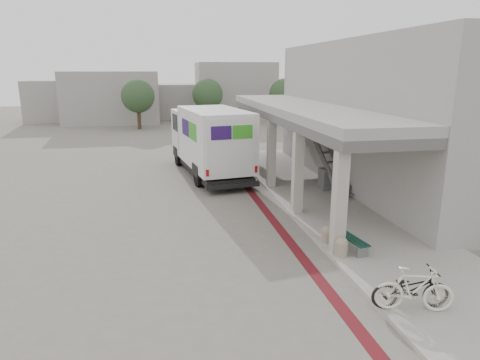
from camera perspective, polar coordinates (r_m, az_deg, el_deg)
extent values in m
plane|color=#655F57|center=(16.38, 1.02, -5.62)|extent=(120.00, 120.00, 0.00)
cube|color=#561117|center=(18.43, 2.80, -3.30)|extent=(0.35, 40.00, 0.01)
cube|color=gray|center=(17.58, 13.93, -4.43)|extent=(4.40, 28.00, 0.12)
cube|color=gray|center=(22.31, 17.58, 8.33)|extent=(4.30, 17.00, 7.00)
cube|color=#524F4D|center=(20.81, 8.33, 8.44)|extent=(3.40, 16.90, 0.35)
cube|color=gray|center=(20.77, 8.37, 9.40)|extent=(3.40, 16.90, 0.35)
cube|color=gray|center=(49.38, -16.69, 10.50)|extent=(10.00, 6.00, 5.50)
cube|color=gray|center=(53.23, -8.59, 10.37)|extent=(8.00, 6.00, 4.00)
cube|color=gray|center=(51.93, -0.64, 11.81)|extent=(9.00, 6.00, 6.50)
cube|color=gray|center=(53.28, -22.86, 9.69)|extent=(7.00, 5.00, 4.50)
cylinder|color=#38281C|center=(43.32, -13.31, 8.19)|extent=(0.36, 0.36, 2.40)
sphere|color=#2B4327|center=(43.17, -13.47, 10.83)|extent=(3.20, 3.20, 3.20)
cylinder|color=#38281C|center=(45.57, -4.29, 8.82)|extent=(0.36, 0.36, 2.40)
sphere|color=#2B4327|center=(45.42, -4.34, 11.33)|extent=(3.20, 3.20, 3.20)
cylinder|color=#38281C|center=(46.20, 5.88, 8.86)|extent=(0.36, 0.36, 2.40)
sphere|color=#2B4327|center=(46.05, 5.94, 11.34)|extent=(3.20, 3.20, 3.20)
cube|color=black|center=(23.69, -4.02, 1.81)|extent=(3.48, 8.16, 0.34)
cube|color=silver|center=(22.41, -3.42, 5.64)|extent=(3.52, 6.20, 2.93)
cube|color=silver|center=(26.16, -5.74, 6.48)|extent=(2.99, 2.51, 2.60)
cube|color=silver|center=(27.45, -6.27, 4.81)|extent=(2.55, 1.03, 0.90)
cube|color=black|center=(26.96, -6.22, 8.03)|extent=(2.54, 0.90, 1.18)
cube|color=black|center=(19.92, -0.97, -0.76)|extent=(2.61, 0.65, 0.20)
cube|color=#291151|center=(22.78, -7.30, 6.98)|extent=(0.25, 1.57, 0.85)
cube|color=green|center=(21.14, -6.34, 6.44)|extent=(0.25, 1.57, 0.85)
cube|color=#291151|center=(19.35, -2.51, 6.28)|extent=(0.95, 0.17, 0.62)
cube|color=green|center=(19.66, 0.35, 6.43)|extent=(0.95, 0.17, 0.62)
cylinder|color=black|center=(26.23, -8.21, 3.05)|extent=(0.46, 1.05, 1.02)
cylinder|color=black|center=(26.76, -3.21, 3.40)|extent=(0.46, 1.05, 1.02)
cylinder|color=black|center=(21.27, -5.52, 0.47)|extent=(0.46, 1.05, 1.02)
cylinder|color=black|center=(21.92, 0.51, 0.96)|extent=(0.46, 1.05, 1.02)
cube|color=slate|center=(13.59, 16.02, -9.17)|extent=(0.38, 0.13, 0.37)
cube|color=slate|center=(14.70, 12.77, -7.12)|extent=(0.38, 0.13, 0.37)
cube|color=#113326|center=(13.99, 13.91, -7.42)|extent=(0.36, 1.74, 0.04)
cube|color=#113326|center=(14.06, 14.38, -7.34)|extent=(0.36, 1.74, 0.04)
cube|color=#113326|center=(14.13, 14.84, -7.26)|extent=(0.36, 1.74, 0.04)
cylinder|color=gray|center=(13.54, 13.31, -8.99)|extent=(0.40, 0.40, 0.40)
sphere|color=gray|center=(13.46, 13.36, -8.19)|extent=(0.40, 0.40, 0.40)
cylinder|color=gray|center=(14.47, 11.48, -7.40)|extent=(0.37, 0.37, 0.37)
sphere|color=gray|center=(14.40, 11.51, -6.73)|extent=(0.37, 0.37, 0.37)
cube|color=gray|center=(20.57, 11.28, 0.12)|extent=(0.52, 0.66, 1.02)
imported|color=black|center=(11.16, 21.78, -13.30)|extent=(1.94, 0.90, 0.98)
imported|color=silver|center=(11.03, 22.21, -13.34)|extent=(1.91, 1.01, 1.10)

